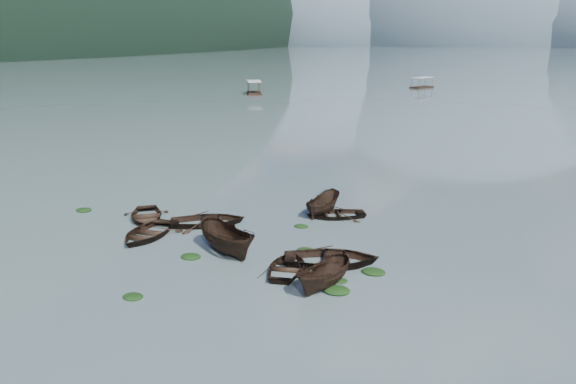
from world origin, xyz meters
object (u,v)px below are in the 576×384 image
at_px(rowboat_3, 288,270).
at_px(pontoon_left, 254,94).
at_px(pontoon_centre, 422,88).
at_px(rowboat_0, 147,237).

bearing_deg(rowboat_3, pontoon_left, -73.28).
bearing_deg(pontoon_centre, rowboat_0, -63.78).
bearing_deg(pontoon_left, rowboat_3, -92.20).
xyz_separation_m(pontoon_left, pontoon_centre, (29.82, 27.68, 0.00)).
distance_m(rowboat_3, pontoon_centre, 109.78).
bearing_deg(rowboat_0, rowboat_3, -12.36).
distance_m(rowboat_0, pontoon_left, 86.01).
xyz_separation_m(rowboat_3, pontoon_centre, (-10.97, 109.23, 0.00)).
distance_m(rowboat_0, rowboat_3, 9.72).
height_order(rowboat_3, pontoon_left, pontoon_left).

